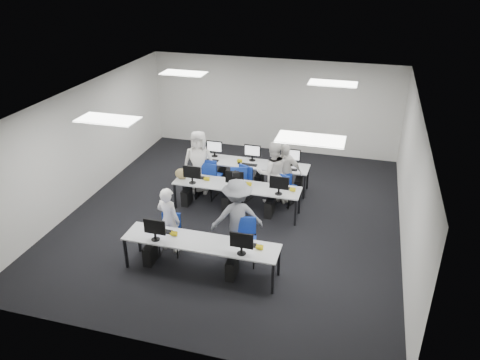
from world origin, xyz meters
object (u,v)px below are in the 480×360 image
(chair_4, at_px, (283,196))
(chair_6, at_px, (239,186))
(chair_3, at_px, (242,189))
(student_2, at_px, (199,162))
(desk_mid, at_px, (237,187))
(student_3, at_px, (284,172))
(chair_5, at_px, (212,182))
(chair_1, at_px, (244,249))
(photographer, at_px, (237,217))
(chair_7, at_px, (285,193))
(student_1, at_px, (272,173))
(chair_2, at_px, (207,186))
(desk_front, at_px, (201,244))
(student_0, at_px, (169,220))
(chair_0, at_px, (171,241))

(chair_4, bearing_deg, chair_6, 171.75)
(chair_3, bearing_deg, student_2, -165.56)
(desk_mid, bearing_deg, student_3, 42.37)
(desk_mid, xyz_separation_m, chair_5, (-0.93, 0.84, -0.39))
(chair_1, xyz_separation_m, photographer, (-0.25, 0.32, 0.56))
(chair_7, relative_size, student_1, 0.53)
(chair_2, distance_m, student_3, 2.10)
(desk_front, xyz_separation_m, student_3, (1.01, 3.53, 0.11))
(desk_front, distance_m, student_0, 1.09)
(chair_3, distance_m, student_2, 1.37)
(chair_0, bearing_deg, photographer, 7.17)
(desk_mid, bearing_deg, desk_front, -90.00)
(student_1, bearing_deg, photographer, 59.84)
(chair_5, xyz_separation_m, student_1, (1.69, -0.12, 0.55))
(chair_2, bearing_deg, student_1, 7.16)
(chair_4, relative_size, student_2, 0.47)
(chair_1, bearing_deg, chair_5, 110.14)
(chair_3, relative_size, chair_4, 1.10)
(chair_5, bearing_deg, chair_7, 2.09)
(student_2, xyz_separation_m, student_3, (2.29, 0.15, -0.08))
(desk_mid, bearing_deg, student_1, 43.73)
(chair_1, bearing_deg, student_0, 170.66)
(chair_7, xyz_separation_m, student_2, (-2.38, 0.03, 0.59))
(chair_1, relative_size, photographer, 0.56)
(chair_3, xyz_separation_m, student_3, (1.06, 0.29, 0.50))
(student_0, bearing_deg, student_3, -109.82)
(chair_4, height_order, chair_5, chair_5)
(chair_5, height_order, student_0, student_0)
(chair_2, distance_m, chair_7, 2.11)
(chair_6, height_order, chair_7, chair_6)
(desk_front, relative_size, student_3, 2.03)
(chair_1, bearing_deg, photographer, 117.88)
(chair_0, bearing_deg, student_3, 48.44)
(chair_4, bearing_deg, student_2, 175.14)
(chair_0, xyz_separation_m, chair_5, (-0.04, 2.96, 0.01))
(chair_3, xyz_separation_m, photographer, (0.55, -2.34, 0.58))
(desk_front, relative_size, desk_mid, 1.00)
(chair_6, relative_size, photographer, 0.54)
(student_0, height_order, student_3, student_3)
(desk_front, height_order, chair_0, chair_0)
(chair_5, height_order, student_2, student_2)
(chair_6, relative_size, student_2, 0.54)
(chair_7, bearing_deg, chair_3, -152.72)
(chair_4, xyz_separation_m, student_3, (-0.05, 0.28, 0.53))
(chair_2, xyz_separation_m, chair_4, (2.06, 0.11, -0.05))
(chair_0, distance_m, chair_6, 3.00)
(student_3, bearing_deg, chair_0, -126.41)
(student_0, bearing_deg, chair_3, -94.89)
(chair_2, bearing_deg, chair_0, -86.79)
(chair_0, relative_size, chair_6, 0.94)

